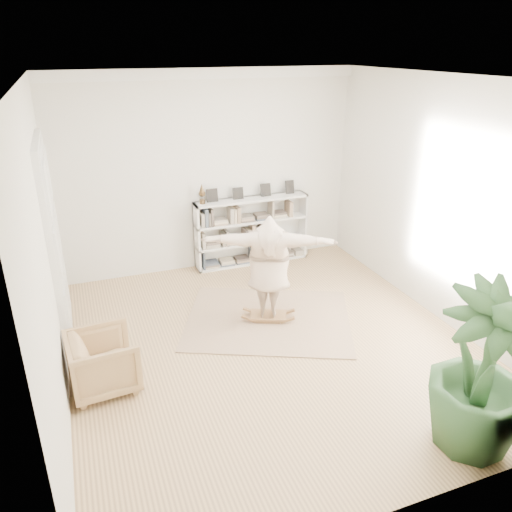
{
  "coord_description": "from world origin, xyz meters",
  "views": [
    {
      "loc": [
        -2.36,
        -5.64,
        3.97
      ],
      "look_at": [
        -0.07,
        0.4,
        1.21
      ],
      "focal_mm": 35.0,
      "sensor_mm": 36.0,
      "label": 1
    }
  ],
  "objects": [
    {
      "name": "floor",
      "position": [
        0.0,
        0.0,
        0.0
      ],
      "size": [
        6.0,
        6.0,
        0.0
      ],
      "primitive_type": "plane",
      "color": "olive",
      "rests_on": "ground"
    },
    {
      "name": "bookshelf",
      "position": [
        0.74,
        2.82,
        0.64
      ],
      "size": [
        2.2,
        0.35,
        1.64
      ],
      "color": "silver",
      "rests_on": "floor"
    },
    {
      "name": "person",
      "position": [
        0.21,
        0.61,
        0.95
      ],
      "size": [
        2.03,
        1.32,
        1.62
      ],
      "primitive_type": "imported",
      "rotation": [
        0.0,
        0.0,
        2.71
      ],
      "color": "beige",
      "rests_on": "rocker_board"
    },
    {
      "name": "armchair",
      "position": [
        -2.3,
        -0.19,
        0.37
      ],
      "size": [
        0.88,
        0.86,
        0.74
      ],
      "primitive_type": "imported",
      "rotation": [
        0.0,
        0.0,
        1.66
      ],
      "color": "tan",
      "rests_on": "floor"
    },
    {
      "name": "room_shell",
      "position": [
        0.0,
        2.94,
        3.51
      ],
      "size": [
        6.0,
        6.0,
        6.0
      ],
      "color": "silver",
      "rests_on": "floor"
    },
    {
      "name": "rug",
      "position": [
        0.21,
        0.61,
        0.01
      ],
      "size": [
        3.11,
        2.86,
        0.02
      ],
      "primitive_type": "cube",
      "rotation": [
        0.0,
        0.0,
        -0.43
      ],
      "color": "tan",
      "rests_on": "floor"
    },
    {
      "name": "houseplant",
      "position": [
        1.26,
        -2.55,
        0.93
      ],
      "size": [
        1.26,
        1.26,
        1.85
      ],
      "primitive_type": "imported",
      "rotation": [
        0.0,
        0.0,
        -0.24
      ],
      "color": "#264924",
      "rests_on": "floor"
    },
    {
      "name": "rocker_board",
      "position": [
        0.21,
        0.61,
        0.07
      ],
      "size": [
        0.65,
        0.54,
        0.12
      ],
      "rotation": [
        0.0,
        0.0,
        -0.43
      ],
      "color": "brown",
      "rests_on": "rug"
    },
    {
      "name": "doors",
      "position": [
        -2.7,
        1.3,
        1.4
      ],
      "size": [
        0.09,
        1.78,
        2.92
      ],
      "color": "white",
      "rests_on": "floor"
    }
  ]
}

